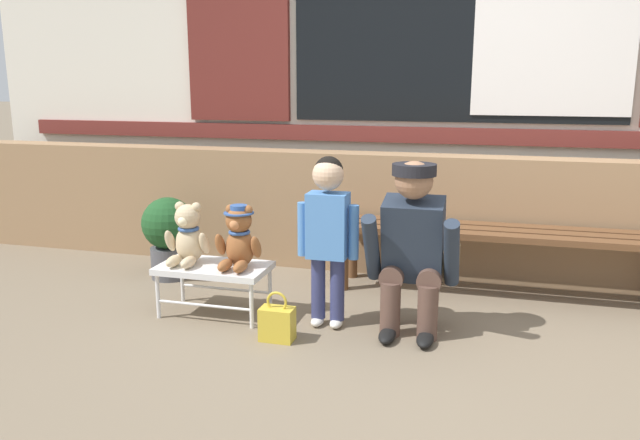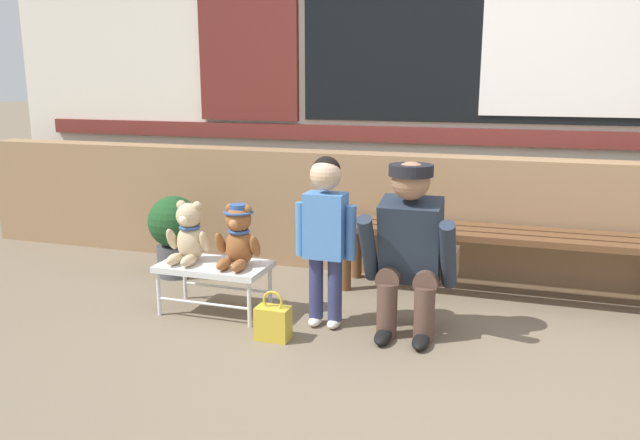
% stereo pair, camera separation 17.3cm
% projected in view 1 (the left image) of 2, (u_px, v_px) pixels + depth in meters
% --- Properties ---
extents(ground_plane, '(60.00, 60.00, 0.00)m').
position_uv_depth(ground_plane, '(418.00, 357.00, 3.16)').
color(ground_plane, '#756651').
extents(brick_low_wall, '(7.66, 0.25, 0.85)m').
position_uv_depth(brick_low_wall, '(444.00, 216.00, 4.41)').
color(brick_low_wall, '#997551').
rests_on(brick_low_wall, ground).
extents(shop_facade, '(7.82, 0.26, 3.66)m').
position_uv_depth(shop_facade, '(459.00, 13.00, 4.58)').
color(shop_facade, silver).
rests_on(shop_facade, ground).
extents(wooden_bench_long, '(2.10, 0.40, 0.44)m').
position_uv_depth(wooden_bench_long, '(498.00, 239.00, 3.98)').
color(wooden_bench_long, brown).
rests_on(wooden_bench_long, ground).
extents(small_display_bench, '(0.64, 0.36, 0.30)m').
position_uv_depth(small_display_bench, '(214.00, 271.00, 3.69)').
color(small_display_bench, silver).
rests_on(small_display_bench, ground).
extents(teddy_bear_plain, '(0.28, 0.26, 0.36)m').
position_uv_depth(teddy_bear_plain, '(188.00, 236.00, 3.69)').
color(teddy_bear_plain, '#CCB289').
rests_on(teddy_bear_plain, small_display_bench).
extents(teddy_bear_with_hat, '(0.28, 0.27, 0.36)m').
position_uv_depth(teddy_bear_with_hat, '(239.00, 238.00, 3.61)').
color(teddy_bear_with_hat, '#93562D').
rests_on(teddy_bear_with_hat, small_display_bench).
extents(child_standing, '(0.35, 0.18, 0.96)m').
position_uv_depth(child_standing, '(328.00, 223.00, 3.44)').
color(child_standing, navy).
rests_on(child_standing, ground).
extents(adult_crouching, '(0.50, 0.49, 0.95)m').
position_uv_depth(adult_crouching, '(415.00, 247.00, 3.38)').
color(adult_crouching, brown).
rests_on(adult_crouching, ground).
extents(handbag_on_ground, '(0.18, 0.11, 0.27)m').
position_uv_depth(handbag_on_ground, '(277.00, 323.00, 3.35)').
color(handbag_on_ground, gold).
rests_on(handbag_on_ground, ground).
extents(potted_plant, '(0.36, 0.36, 0.57)m').
position_uv_depth(potted_plant, '(168.00, 233.00, 4.36)').
color(potted_plant, '#4C4C51').
rests_on(potted_plant, ground).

